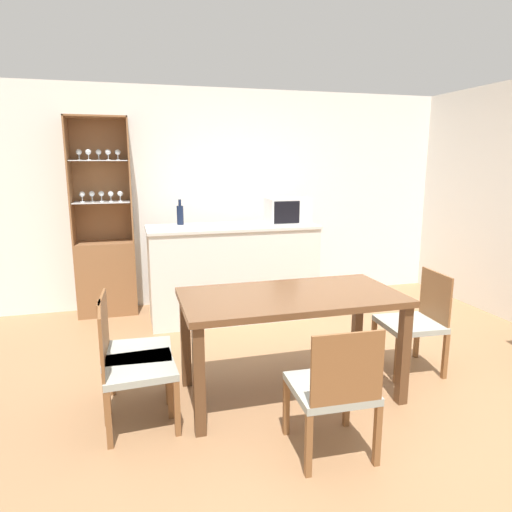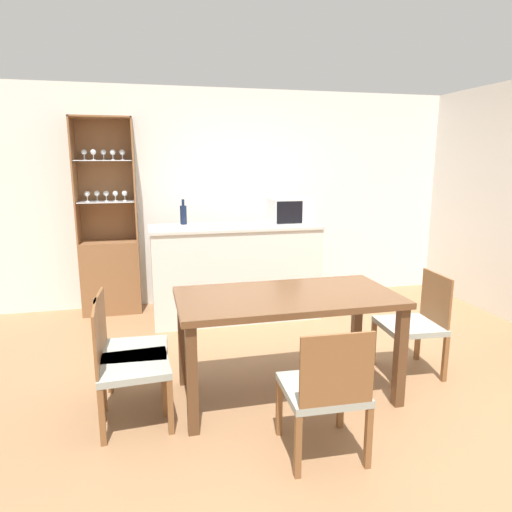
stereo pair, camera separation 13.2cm
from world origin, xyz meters
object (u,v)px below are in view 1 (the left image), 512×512
dining_chair_side_right_far (415,321)px  dining_chair_head_near (334,389)px  display_cabinet (106,259)px  wine_bottle (180,215)px  dining_table (291,307)px  microwave (287,211)px  dining_chair_side_left_far (131,351)px  dining_chair_side_left_near (131,366)px

dining_chair_side_right_far → dining_chair_head_near: bearing=131.2°
dining_chair_side_right_far → display_cabinet: bearing=52.4°
dining_chair_side_right_far → wine_bottle: size_ratio=3.01×
dining_table → microwave: size_ratio=3.48×
dining_chair_side_left_far → dining_chair_head_near: bearing=55.6°
dining_chair_side_left_far → dining_chair_side_left_near: (0.00, -0.25, 0.00)m
dining_chair_side_right_far → dining_chair_head_near: same height
dining_chair_head_near → wine_bottle: wine_bottle is taller
dining_chair_side_left_far → dining_chair_side_left_near: 0.25m
microwave → dining_table: bearing=-108.4°
dining_chair_side_left_near → microwave: size_ratio=1.82×
dining_chair_head_near → dining_chair_side_left_far: bearing=144.6°
dining_table → dining_chair_side_left_far: (-1.13, 0.12, -0.26)m
dining_chair_side_left_near → wine_bottle: 2.33m
display_cabinet → dining_table: (1.37, -2.33, 0.05)m
dining_table → dining_chair_side_right_far: dining_chair_side_right_far is taller
dining_chair_side_left_near → dining_table: bearing=93.0°
dining_table → dining_chair_side_left_far: bearing=173.8°
dining_chair_head_near → dining_chair_side_right_far: bearing=39.5°
display_cabinet → wine_bottle: (0.82, -0.31, 0.52)m
dining_chair_head_near → wine_bottle: (-0.56, 2.76, 0.72)m
dining_table → dining_chair_side_right_far: size_ratio=1.91×
dining_chair_side_right_far → dining_chair_head_near: (-1.13, -0.86, 0.00)m
dining_table → dining_chair_side_left_far: 1.17m
dining_chair_side_right_far → dining_chair_side_left_near: same height
dining_chair_side_right_far → microwave: bearing=20.9°
display_cabinet → dining_chair_side_left_far: 2.23m
dining_chair_side_right_far → microwave: microwave is taller
display_cabinet → dining_chair_head_near: bearing=-65.9°
display_cabinet → dining_chair_side_left_near: size_ratio=2.64×
dining_table → dining_chair_side_left_far: size_ratio=1.91×
dining_chair_side_right_far → wine_bottle: wine_bottle is taller
dining_chair_side_right_far → dining_chair_side_left_near: (-2.26, -0.24, 0.00)m
display_cabinet → dining_chair_side_right_far: bearing=-41.4°
dining_chair_side_right_far → dining_chair_side_left_far: size_ratio=1.00×
dining_chair_head_near → wine_bottle: 2.91m
display_cabinet → microwave: bearing=-14.3°
dining_table → wine_bottle: (-0.56, 2.02, 0.47)m
display_cabinet → microwave: 2.12m
dining_table → microwave: microwave is taller
dining_chair_head_near → microwave: (0.61, 2.57, 0.75)m
dining_chair_side_left_far → dining_chair_side_left_near: same height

